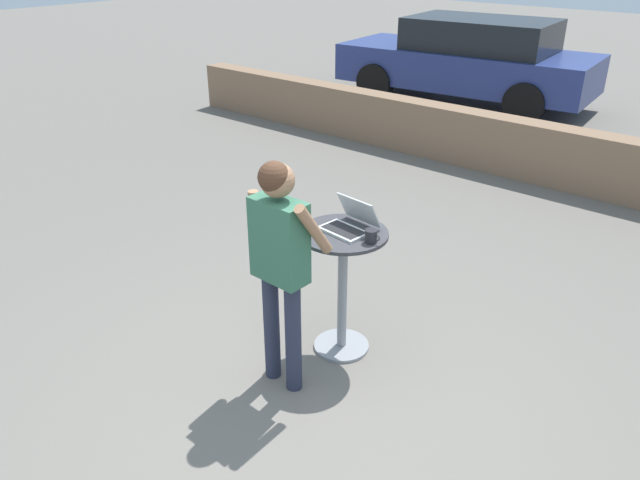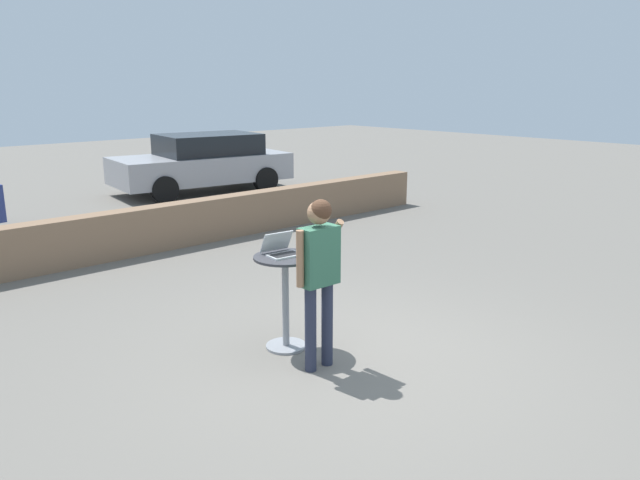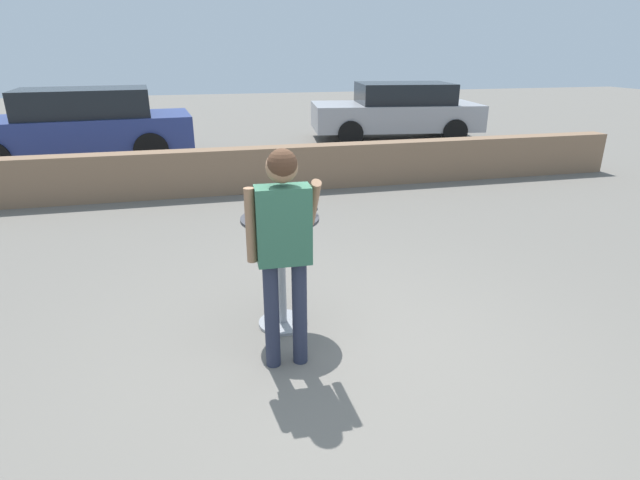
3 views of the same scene
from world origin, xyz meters
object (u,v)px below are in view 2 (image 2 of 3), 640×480
(coffee_mug, at_px, (304,248))
(parked_car_further_down, at_px, (203,162))
(cafe_table, at_px, (285,289))
(laptop, at_px, (282,250))
(standing_person, at_px, (319,264))

(coffee_mug, height_order, parked_car_further_down, parked_car_further_down)
(coffee_mug, xyz_separation_m, parked_car_further_down, (4.27, 8.74, -0.28))
(cafe_table, relative_size, coffee_mug, 8.21)
(laptop, bearing_deg, parked_car_further_down, 62.57)
(cafe_table, height_order, standing_person, standing_person)
(cafe_table, distance_m, parked_car_further_down, 9.83)
(cafe_table, distance_m, laptop, 0.41)
(cafe_table, height_order, laptop, laptop)
(coffee_mug, distance_m, standing_person, 0.65)
(coffee_mug, relative_size, standing_person, 0.07)
(laptop, relative_size, coffee_mug, 3.07)
(laptop, relative_size, parked_car_further_down, 0.08)
(coffee_mug, height_order, standing_person, standing_person)
(parked_car_further_down, bearing_deg, coffee_mug, -116.03)
(standing_person, bearing_deg, coffee_mug, 61.70)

